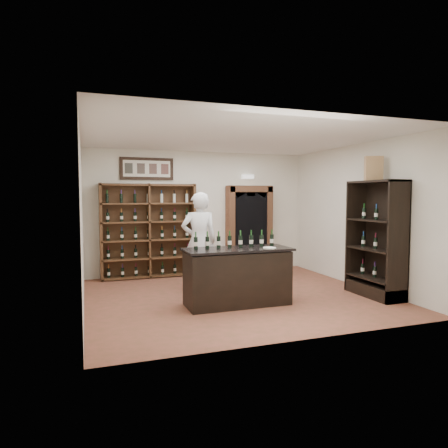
# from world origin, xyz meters

# --- Properties ---
(floor) EXTENTS (5.50, 5.50, 0.00)m
(floor) POSITION_xyz_m (0.00, 0.00, 0.00)
(floor) COLOR brown
(floor) RESTS_ON ground
(ceiling) EXTENTS (5.50, 5.50, 0.00)m
(ceiling) POSITION_xyz_m (0.00, 0.00, 3.00)
(ceiling) COLOR white
(ceiling) RESTS_ON wall_back
(wall_back) EXTENTS (5.50, 0.04, 3.00)m
(wall_back) POSITION_xyz_m (0.00, 2.50, 1.50)
(wall_back) COLOR white
(wall_back) RESTS_ON ground
(wall_left) EXTENTS (0.04, 5.00, 3.00)m
(wall_left) POSITION_xyz_m (-2.75, 0.00, 1.50)
(wall_left) COLOR white
(wall_left) RESTS_ON ground
(wall_right) EXTENTS (0.04, 5.00, 3.00)m
(wall_right) POSITION_xyz_m (2.75, 0.00, 1.50)
(wall_right) COLOR white
(wall_right) RESTS_ON ground
(wine_shelf) EXTENTS (2.20, 0.38, 2.20)m
(wine_shelf) POSITION_xyz_m (-1.30, 2.33, 1.10)
(wine_shelf) COLOR #54321D
(wine_shelf) RESTS_ON ground
(framed_picture) EXTENTS (1.25, 0.04, 0.52)m
(framed_picture) POSITION_xyz_m (-1.30, 2.47, 2.55)
(framed_picture) COLOR black
(framed_picture) RESTS_ON wall_back
(arched_doorway) EXTENTS (1.17, 0.35, 2.17)m
(arched_doorway) POSITION_xyz_m (1.25, 2.33, 1.14)
(arched_doorway) COLOR black
(arched_doorway) RESTS_ON ground
(emergency_light) EXTENTS (0.30, 0.10, 0.10)m
(emergency_light) POSITION_xyz_m (1.25, 2.42, 2.40)
(emergency_light) COLOR white
(emergency_light) RESTS_ON wall_back
(tasting_counter) EXTENTS (1.88, 0.78, 1.00)m
(tasting_counter) POSITION_xyz_m (-0.20, -0.60, 0.49)
(tasting_counter) COLOR black
(tasting_counter) RESTS_ON ground
(counter_bottle_0) EXTENTS (0.07, 0.07, 0.30)m
(counter_bottle_0) POSITION_xyz_m (-0.92, -0.48, 1.11)
(counter_bottle_0) COLOR black
(counter_bottle_0) RESTS_ON tasting_counter
(counter_bottle_1) EXTENTS (0.07, 0.07, 0.30)m
(counter_bottle_1) POSITION_xyz_m (-0.71, -0.48, 1.11)
(counter_bottle_1) COLOR black
(counter_bottle_1) RESTS_ON tasting_counter
(counter_bottle_2) EXTENTS (0.07, 0.07, 0.30)m
(counter_bottle_2) POSITION_xyz_m (-0.51, -0.48, 1.11)
(counter_bottle_2) COLOR black
(counter_bottle_2) RESTS_ON tasting_counter
(counter_bottle_3) EXTENTS (0.07, 0.07, 0.30)m
(counter_bottle_3) POSITION_xyz_m (-0.30, -0.48, 1.11)
(counter_bottle_3) COLOR black
(counter_bottle_3) RESTS_ON tasting_counter
(counter_bottle_4) EXTENTS (0.07, 0.07, 0.30)m
(counter_bottle_4) POSITION_xyz_m (-0.10, -0.48, 1.11)
(counter_bottle_4) COLOR black
(counter_bottle_4) RESTS_ON tasting_counter
(counter_bottle_5) EXTENTS (0.07, 0.07, 0.30)m
(counter_bottle_5) POSITION_xyz_m (0.11, -0.48, 1.11)
(counter_bottle_5) COLOR black
(counter_bottle_5) RESTS_ON tasting_counter
(counter_bottle_6) EXTENTS (0.07, 0.07, 0.30)m
(counter_bottle_6) POSITION_xyz_m (0.31, -0.48, 1.11)
(counter_bottle_6) COLOR black
(counter_bottle_6) RESTS_ON tasting_counter
(counter_bottle_7) EXTENTS (0.07, 0.07, 0.30)m
(counter_bottle_7) POSITION_xyz_m (0.52, -0.48, 1.11)
(counter_bottle_7) COLOR black
(counter_bottle_7) RESTS_ON tasting_counter
(side_cabinet) EXTENTS (0.48, 1.20, 2.20)m
(side_cabinet) POSITION_xyz_m (2.52, -0.90, 0.75)
(side_cabinet) COLOR black
(side_cabinet) RESTS_ON ground
(shopkeeper) EXTENTS (0.77, 0.55, 1.99)m
(shopkeeper) POSITION_xyz_m (-0.53, 0.70, 0.99)
(shopkeeper) COLOR white
(shopkeeper) RESTS_ON ground
(plate) EXTENTS (0.23, 0.23, 0.02)m
(plate) POSITION_xyz_m (0.32, -0.81, 1.01)
(plate) COLOR silver
(plate) RESTS_ON tasting_counter
(wine_crate) EXTENTS (0.35, 0.25, 0.46)m
(wine_crate) POSITION_xyz_m (2.48, -0.80, 2.43)
(wine_crate) COLOR tan
(wine_crate) RESTS_ON side_cabinet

